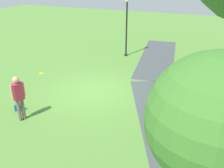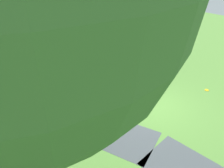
{
  "view_description": "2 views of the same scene",
  "coord_description": "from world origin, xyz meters",
  "px_view_note": "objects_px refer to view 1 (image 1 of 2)",
  "views": [
    {
      "loc": [
        9.59,
        4.64,
        5.31
      ],
      "look_at": [
        1.07,
        1.3,
        1.04
      ],
      "focal_mm": 39.84,
      "sensor_mm": 36.0,
      "label": 1
    },
    {
      "loc": [
        -6.09,
        7.57,
        6.66
      ],
      "look_at": [
        1.96,
        1.23,
        0.89
      ],
      "focal_mm": 35.2,
      "sensor_mm": 36.0,
      "label": 2
    }
  ],
  "objects_px": {
    "young_tree_near_path": "(214,123)",
    "handbag_on_grass": "(19,108)",
    "lamp_post": "(127,21)",
    "frisbee_on_grass": "(41,73)",
    "woman_with_handbag": "(19,95)"
  },
  "relations": [
    {
      "from": "woman_with_handbag",
      "to": "frisbee_on_grass",
      "type": "bearing_deg",
      "value": -152.65
    },
    {
      "from": "frisbee_on_grass",
      "to": "lamp_post",
      "type": "bearing_deg",
      "value": 144.1
    },
    {
      "from": "handbag_on_grass",
      "to": "frisbee_on_grass",
      "type": "xyz_separation_m",
      "value": [
        -3.64,
        -1.55,
        -0.13
      ]
    },
    {
      "from": "lamp_post",
      "to": "handbag_on_grass",
      "type": "height_order",
      "value": "lamp_post"
    },
    {
      "from": "young_tree_near_path",
      "to": "lamp_post",
      "type": "bearing_deg",
      "value": -155.83
    },
    {
      "from": "young_tree_near_path",
      "to": "handbag_on_grass",
      "type": "bearing_deg",
      "value": -115.05
    },
    {
      "from": "lamp_post",
      "to": "woman_with_handbag",
      "type": "distance_m",
      "value": 8.98
    },
    {
      "from": "frisbee_on_grass",
      "to": "young_tree_near_path",
      "type": "bearing_deg",
      "value": 51.14
    },
    {
      "from": "young_tree_near_path",
      "to": "lamp_post",
      "type": "height_order",
      "value": "young_tree_near_path"
    },
    {
      "from": "lamp_post",
      "to": "woman_with_handbag",
      "type": "bearing_deg",
      "value": -8.13
    },
    {
      "from": "young_tree_near_path",
      "to": "woman_with_handbag",
      "type": "relative_size",
      "value": 2.38
    },
    {
      "from": "woman_with_handbag",
      "to": "handbag_on_grass",
      "type": "xyz_separation_m",
      "value": [
        -0.48,
        -0.58,
        -0.92
      ]
    },
    {
      "from": "young_tree_near_path",
      "to": "lamp_post",
      "type": "distance_m",
      "value": 12.76
    },
    {
      "from": "handbag_on_grass",
      "to": "frisbee_on_grass",
      "type": "distance_m",
      "value": 3.96
    },
    {
      "from": "handbag_on_grass",
      "to": "frisbee_on_grass",
      "type": "relative_size",
      "value": 1.55
    }
  ]
}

